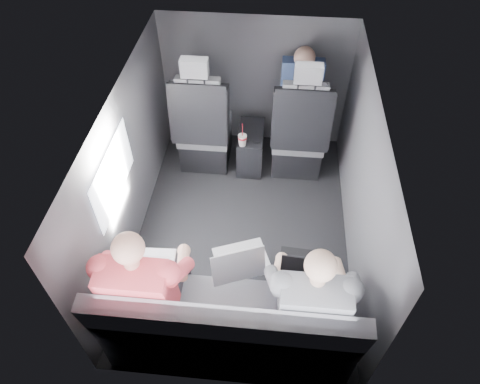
# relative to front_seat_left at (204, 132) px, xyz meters

# --- Properties ---
(floor) EXTENTS (2.60, 2.60, 0.00)m
(floor) POSITION_rel_front_seat_left_xyz_m (0.45, -0.84, -0.40)
(floor) COLOR black
(floor) RESTS_ON ground
(ceiling) EXTENTS (2.60, 2.60, 0.00)m
(ceiling) POSITION_rel_front_seat_left_xyz_m (0.45, -0.84, 0.95)
(ceiling) COLOR #B2B2AD
(ceiling) RESTS_ON panel_back
(panel_left) EXTENTS (0.02, 2.60, 1.35)m
(panel_left) POSITION_rel_front_seat_left_xyz_m (-0.45, -0.84, 0.27)
(panel_left) COLOR #56565B
(panel_left) RESTS_ON floor
(panel_right) EXTENTS (0.02, 2.60, 1.35)m
(panel_right) POSITION_rel_front_seat_left_xyz_m (1.35, -0.84, 0.27)
(panel_right) COLOR #56565B
(panel_right) RESTS_ON floor
(panel_front) EXTENTS (1.80, 0.02, 1.35)m
(panel_front) POSITION_rel_front_seat_left_xyz_m (0.45, 0.46, 0.27)
(panel_front) COLOR #56565B
(panel_front) RESTS_ON floor
(panel_back) EXTENTS (1.80, 0.02, 1.35)m
(panel_back) POSITION_rel_front_seat_left_xyz_m (0.45, -2.14, 0.27)
(panel_back) COLOR #56565B
(panel_back) RESTS_ON floor
(side_window) EXTENTS (0.02, 0.75, 0.42)m
(side_window) POSITION_rel_front_seat_left_xyz_m (-0.43, -1.14, 0.50)
(side_window) COLOR white
(side_window) RESTS_ON panel_left
(seatbelt) EXTENTS (0.35, 0.11, 0.59)m
(seatbelt) POSITION_rel_front_seat_left_xyz_m (0.90, -0.17, 0.40)
(seatbelt) COLOR black
(seatbelt) RESTS_ON front_seat_right
(front_seat_left) EXTENTS (0.52, 0.58, 1.26)m
(front_seat_left) POSITION_rel_front_seat_left_xyz_m (0.00, 0.00, 0.00)
(front_seat_left) COLOR black
(front_seat_left) RESTS_ON floor
(front_seat_right) EXTENTS (0.52, 0.58, 1.26)m
(front_seat_right) POSITION_rel_front_seat_left_xyz_m (0.90, 0.00, 0.00)
(front_seat_right) COLOR black
(front_seat_right) RESTS_ON floor
(center_console) EXTENTS (0.24, 0.48, 0.41)m
(center_console) POSITION_rel_front_seat_left_xyz_m (0.45, 0.04, -0.20)
(center_console) COLOR black
(center_console) RESTS_ON floor
(rear_bench) EXTENTS (1.60, 0.57, 0.92)m
(rear_bench) POSITION_rel_front_seat_left_xyz_m (0.45, -1.90, -0.09)
(rear_bench) COLOR slate
(rear_bench) RESTS_ON floor
(soda_cup) EXTENTS (0.08, 0.08, 0.25)m
(soda_cup) POSITION_rel_front_seat_left_xyz_m (0.38, -0.16, 0.06)
(soda_cup) COLOR white
(soda_cup) RESTS_ON center_console
(laptop_white) EXTENTS (0.32, 0.30, 0.23)m
(laptop_white) POSITION_rel_front_seat_left_xyz_m (-0.09, -1.68, 0.23)
(laptop_white) COLOR silver
(laptop_white) RESTS_ON passenger_rear_left
(laptop_silver) EXTENTS (0.41, 0.42, 0.25)m
(laptop_silver) POSITION_rel_front_seat_left_xyz_m (0.50, -1.59, 0.23)
(laptop_silver) COLOR #ABABAF
(laptop_silver) RESTS_ON rear_bench
(laptop_black) EXTENTS (0.34, 0.31, 0.23)m
(laptop_black) POSITION_rel_front_seat_left_xyz_m (0.92, -1.59, 0.23)
(laptop_black) COLOR black
(laptop_black) RESTS_ON passenger_rear_right
(passenger_rear_left) EXTENTS (0.51, 0.63, 1.24)m
(passenger_rear_left) POSITION_rel_front_seat_left_xyz_m (-0.06, -1.81, 0.23)
(passenger_rear_left) COLOR #313135
(passenger_rear_left) RESTS_ON rear_bench
(passenger_rear_right) EXTENTS (0.50, 0.62, 1.21)m
(passenger_rear_right) POSITION_rel_front_seat_left_xyz_m (0.94, -1.81, 0.22)
(passenger_rear_right) COLOR #304A6B
(passenger_rear_right) RESTS_ON rear_bench
(passenger_front_right) EXTENTS (0.38, 0.38, 0.74)m
(passenger_front_right) POSITION_rel_front_seat_left_xyz_m (0.89, 0.26, 0.34)
(passenger_front_right) COLOR #304A6B
(passenger_front_right) RESTS_ON front_seat_right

